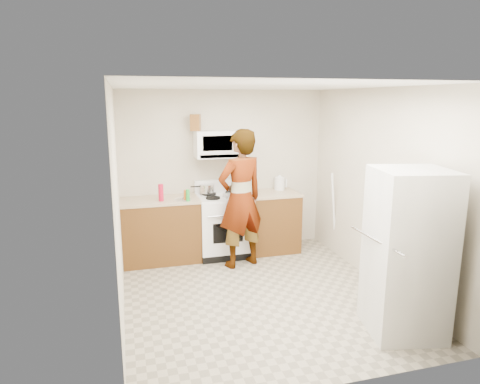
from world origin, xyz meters
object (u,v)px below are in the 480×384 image
object	(u,v)px
microwave	(220,144)
kettle	(280,184)
gas_range	(223,224)
person	(241,199)
fridge	(407,253)
saucepan	(207,189)

from	to	relation	value
microwave	kettle	bearing A→B (deg)	2.83
gas_range	kettle	bearing A→B (deg)	10.22
microwave	person	xyz separation A→B (m)	(0.15, -0.62, -0.72)
gas_range	microwave	world-z (taller)	microwave
person	microwave	bearing A→B (deg)	-95.42
microwave	fridge	bearing A→B (deg)	-65.45
gas_range	fridge	size ratio (longest dim) A/B	0.66
microwave	person	distance (m)	0.96
microwave	fridge	size ratio (longest dim) A/B	0.45
gas_range	saucepan	xyz separation A→B (m)	(-0.21, 0.18, 0.53)
fridge	kettle	xyz separation A→B (m)	(-0.30, 2.84, 0.18)
fridge	saucepan	size ratio (longest dim) A/B	7.44
gas_range	saucepan	bearing A→B (deg)	138.82
kettle	saucepan	bearing A→B (deg)	173.30
person	kettle	xyz separation A→B (m)	(0.83, 0.66, 0.05)
gas_range	microwave	size ratio (longest dim) A/B	1.49
kettle	saucepan	world-z (taller)	kettle
microwave	fridge	xyz separation A→B (m)	(1.28, -2.79, -0.85)
gas_range	person	xyz separation A→B (m)	(0.15, -0.49, 0.50)
fridge	kettle	world-z (taller)	fridge
person	saucepan	distance (m)	0.76
gas_range	fridge	world-z (taller)	fridge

